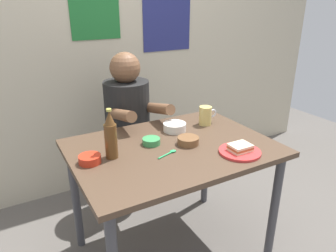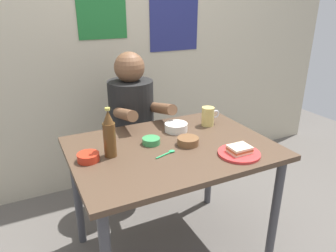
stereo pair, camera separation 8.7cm
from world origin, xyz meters
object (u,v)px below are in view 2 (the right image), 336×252
at_px(plate_orange, 239,154).
at_px(beer_mug, 208,116).
at_px(stool, 134,160).
at_px(dining_table, 172,161).
at_px(beer_bottle, 109,135).
at_px(person_seated, 132,109).
at_px(sandwich, 239,149).
at_px(dip_bowl_green, 151,141).

bearing_deg(plate_orange, beer_mug, 78.89).
xyz_separation_m(stool, beer_mug, (0.36, -0.45, 0.45)).
height_order(dining_table, beer_mug, beer_mug).
bearing_deg(beer_bottle, beer_mug, 11.86).
relative_size(person_seated, plate_orange, 3.27).
bearing_deg(dining_table, sandwich, -43.46).
xyz_separation_m(beer_bottle, dip_bowl_green, (0.25, 0.04, -0.10)).
height_order(stool, dip_bowl_green, dip_bowl_green).
relative_size(person_seated, dip_bowl_green, 7.20).
relative_size(person_seated, beer_mug, 5.71).
bearing_deg(beer_bottle, person_seated, 60.65).
height_order(person_seated, plate_orange, person_seated).
height_order(plate_orange, beer_mug, beer_mug).
bearing_deg(dip_bowl_green, person_seated, 81.21).
distance_m(dining_table, plate_orange, 0.38).
distance_m(person_seated, sandwich, 0.91).
xyz_separation_m(plate_orange, beer_mug, (0.08, 0.43, 0.05)).
height_order(beer_mug, beer_bottle, beer_bottle).
xyz_separation_m(person_seated, beer_mug, (0.36, -0.44, 0.03)).
relative_size(stool, sandwich, 4.09).
bearing_deg(sandwich, person_seated, 107.42).
xyz_separation_m(dining_table, beer_mug, (0.35, 0.18, 0.15)).
relative_size(dining_table, plate_orange, 5.00).
bearing_deg(dining_table, plate_orange, -43.46).
distance_m(plate_orange, dip_bowl_green, 0.48).
xyz_separation_m(sandwich, beer_bottle, (-0.60, 0.28, 0.09)).
height_order(sandwich, dip_bowl_green, sandwich).
relative_size(stool, beer_mug, 3.57).
bearing_deg(beer_mug, dining_table, -153.15).
xyz_separation_m(person_seated, plate_orange, (0.27, -0.87, -0.02)).
xyz_separation_m(plate_orange, beer_bottle, (-0.60, 0.28, 0.11)).
height_order(stool, plate_orange, plate_orange).
distance_m(person_seated, beer_bottle, 0.68).
bearing_deg(dining_table, beer_bottle, 174.56).
bearing_deg(dip_bowl_green, beer_mug, 12.85).
bearing_deg(beer_bottle, stool, 61.12).
xyz_separation_m(stool, sandwich, (0.27, -0.88, 0.42)).
bearing_deg(stool, plate_orange, -72.79).
distance_m(dining_table, person_seated, 0.63).
xyz_separation_m(sandwich, dip_bowl_green, (-0.36, 0.33, -0.01)).
bearing_deg(beer_bottle, sandwich, -25.14).
distance_m(sandwich, beer_bottle, 0.67).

